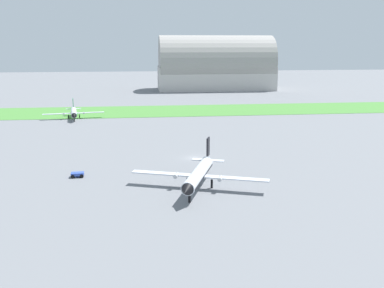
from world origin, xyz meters
TOP-DOWN VIEW (x-y plane):
  - ground_plane at (0.00, 0.00)m, footprint 600.00×600.00m
  - grass_taxiway_strip at (0.00, 69.21)m, footprint 360.00×28.00m
  - airplane_foreground_turboprop at (-1.71, -20.99)m, footprint 23.79×20.58m
  - airplane_taxiing_turboprop at (-34.34, 55.71)m, footprint 20.23×17.39m
  - baggage_cart_near_gate at (-24.09, -11.66)m, footprint 2.48×1.87m
  - hangar_distant at (29.07, 142.76)m, footprint 62.14×27.96m

SIDE VIEW (x-z plane):
  - ground_plane at x=0.00m, z-range 0.00..0.00m
  - grass_taxiway_strip at x=0.00m, z-range 0.00..0.08m
  - baggage_cart_near_gate at x=-24.09m, z-range 0.12..1.02m
  - airplane_taxiing_turboprop at x=-34.34m, z-range -0.82..5.27m
  - airplane_foreground_turboprop at x=-1.71m, z-range -0.99..6.42m
  - hangar_distant at x=29.07m, z-range -2.07..26.84m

